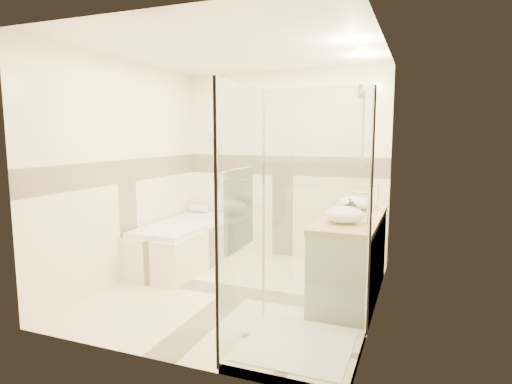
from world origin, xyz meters
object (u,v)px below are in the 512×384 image
(vanity, at_px, (351,256))
(amenity_bottle_b, at_px, (352,207))
(amenity_bottle_a, at_px, (350,207))
(bathtub, at_px, (186,241))
(shower_enclosure, at_px, (287,286))
(vessel_sink_far, at_px, (344,215))
(vessel_sink_near, at_px, (356,203))

(vanity, relative_size, amenity_bottle_b, 12.37)
(amenity_bottle_a, relative_size, amenity_bottle_b, 1.37)
(bathtub, xyz_separation_m, shower_enclosure, (1.86, -1.62, 0.20))
(vessel_sink_far, bearing_deg, amenity_bottle_a, 90.00)
(amenity_bottle_a, xyz_separation_m, amenity_bottle_b, (0.00, 0.16, -0.02))
(shower_enclosure, bearing_deg, amenity_bottle_a, 77.74)
(bathtub, distance_m, vessel_sink_far, 2.33)
(vessel_sink_near, height_order, amenity_bottle_b, vessel_sink_near)
(amenity_bottle_b, bearing_deg, bathtub, 174.46)
(bathtub, height_order, vessel_sink_near, vessel_sink_near)
(shower_enclosure, relative_size, amenity_bottle_b, 15.58)
(vanity, xyz_separation_m, shower_enclosure, (-0.29, -1.27, 0.08))
(vanity, bearing_deg, bathtub, 170.75)
(shower_enclosure, xyz_separation_m, amenity_bottle_a, (0.27, 1.26, 0.43))
(shower_enclosure, height_order, vessel_sink_far, shower_enclosure)
(vessel_sink_near, bearing_deg, shower_enclosure, -99.27)
(bathtub, distance_m, amenity_bottle_a, 2.25)
(vessel_sink_near, xyz_separation_m, amenity_bottle_b, (0.00, -0.26, -0.01))
(bathtub, relative_size, vessel_sink_near, 4.51)
(shower_enclosure, bearing_deg, vessel_sink_near, 80.73)
(vanity, height_order, amenity_bottle_a, amenity_bottle_a)
(bathtub, bearing_deg, vessel_sink_far, -18.47)
(vanity, height_order, vessel_sink_far, vessel_sink_far)
(vessel_sink_far, distance_m, amenity_bottle_b, 0.51)
(vessel_sink_near, bearing_deg, amenity_bottle_b, -90.00)
(bathtub, relative_size, vessel_sink_far, 4.48)
(vessel_sink_near, distance_m, vessel_sink_far, 0.76)
(bathtub, relative_size, shower_enclosure, 0.83)
(bathtub, bearing_deg, shower_enclosure, -41.10)
(vanity, bearing_deg, vessel_sink_near, 92.86)
(amenity_bottle_b, bearing_deg, amenity_bottle_a, -90.00)
(shower_enclosure, bearing_deg, amenity_bottle_b, 79.08)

